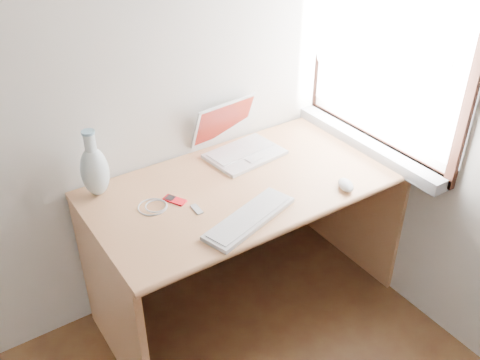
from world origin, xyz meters
TOP-DOWN VIEW (x-y plane):
  - window at (1.72, 1.30)m, footprint 0.11×0.99m
  - desk at (1.03, 1.46)m, footprint 1.46×0.73m
  - laptop at (1.14, 1.61)m, footprint 0.38×0.33m
  - external_keyboard at (0.86, 1.12)m, footprint 0.47×0.26m
  - mouse at (1.35, 1.08)m, footprint 0.10×0.12m
  - ipod at (0.67, 1.41)m, footprint 0.09×0.11m
  - cable_coil at (0.57, 1.42)m, footprint 0.16×0.16m
  - remote at (0.72, 1.31)m, footprint 0.03×0.08m
  - vase at (0.42, 1.65)m, footprint 0.12×0.12m

SIDE VIEW (x-z plane):
  - desk at x=1.03m, z-range 0.16..0.93m
  - remote at x=0.72m, z-range 0.77..0.78m
  - cable_coil at x=0.57m, z-range 0.77..0.78m
  - ipod at x=0.67m, z-range 0.77..0.78m
  - external_keyboard at x=0.86m, z-range 0.77..0.79m
  - mouse at x=1.35m, z-range 0.77..0.81m
  - laptop at x=1.14m, z-range 0.71..0.95m
  - vase at x=0.42m, z-range 0.74..1.05m
  - window at x=1.72m, z-range 0.72..1.83m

